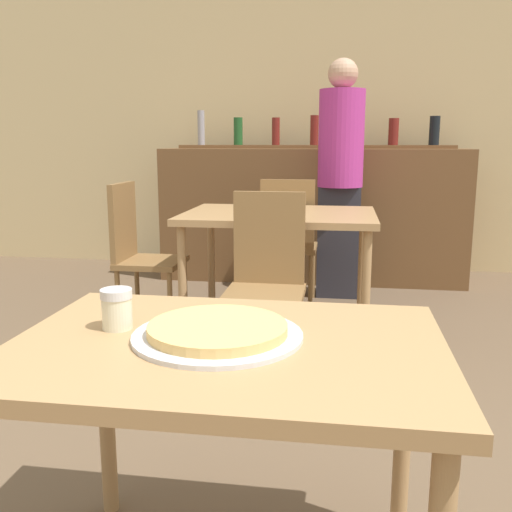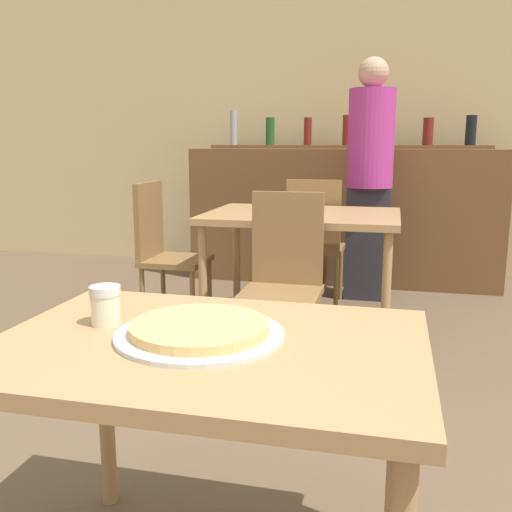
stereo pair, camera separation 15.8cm
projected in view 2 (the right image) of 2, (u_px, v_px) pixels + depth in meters
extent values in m
cube|color=#D1B784|center=(350.00, 119.00, 5.25)|extent=(8.00, 0.05, 2.80)
cube|color=#A87F51|center=(208.00, 348.00, 1.38)|extent=(1.04, 0.75, 0.04)
cylinder|color=#A87F51|center=(106.00, 407.00, 1.86)|extent=(0.05, 0.05, 0.68)
cylinder|color=#A87F51|center=(396.00, 442.00, 1.65)|extent=(0.05, 0.05, 0.68)
cube|color=#A87F51|center=(302.00, 216.00, 3.49)|extent=(1.16, 0.86, 0.04)
cylinder|color=#A87F51|center=(203.00, 286.00, 3.33)|extent=(0.05, 0.05, 0.73)
cylinder|color=#A87F51|center=(386.00, 297.00, 3.09)|extent=(0.05, 0.05, 0.73)
cylinder|color=#A87F51|center=(237.00, 261.00, 4.03)|extent=(0.05, 0.05, 0.73)
cylinder|color=#A87F51|center=(388.00, 269.00, 3.79)|extent=(0.05, 0.05, 0.73)
cube|color=brown|center=(343.00, 215.00, 4.94)|extent=(2.60, 0.56, 1.14)
cube|color=brown|center=(346.00, 147.00, 4.95)|extent=(2.39, 0.24, 0.03)
cylinder|color=#9999A3|center=(234.00, 128.00, 5.16)|extent=(0.06, 0.06, 0.30)
cylinder|color=#1E5123|center=(270.00, 131.00, 5.08)|extent=(0.08, 0.08, 0.24)
cylinder|color=maroon|center=(308.00, 131.00, 5.01)|extent=(0.07, 0.07, 0.24)
cylinder|color=maroon|center=(347.00, 130.00, 4.93)|extent=(0.07, 0.07, 0.25)
cylinder|color=black|center=(387.00, 126.00, 4.84)|extent=(0.07, 0.07, 0.31)
cylinder|color=maroon|center=(428.00, 131.00, 4.77)|extent=(0.09, 0.09, 0.23)
cylinder|color=black|center=(471.00, 130.00, 4.69)|extent=(0.09, 0.09, 0.24)
cube|color=olive|center=(280.00, 295.00, 2.90)|extent=(0.40, 0.40, 0.04)
cube|color=olive|center=(288.00, 238.00, 3.02)|extent=(0.38, 0.04, 0.49)
cylinder|color=olive|center=(240.00, 345.00, 2.82)|extent=(0.03, 0.03, 0.41)
cylinder|color=olive|center=(308.00, 351.00, 2.75)|extent=(0.03, 0.03, 0.41)
cylinder|color=olive|center=(256.00, 324.00, 3.15)|extent=(0.03, 0.03, 0.41)
cylinder|color=olive|center=(317.00, 329.00, 3.07)|extent=(0.03, 0.03, 0.41)
cube|color=olive|center=(316.00, 248.00, 4.20)|extent=(0.40, 0.40, 0.04)
cube|color=olive|center=(313.00, 215.00, 3.97)|extent=(0.38, 0.04, 0.49)
cylinder|color=olive|center=(341.00, 273.00, 4.36)|extent=(0.03, 0.03, 0.41)
cylinder|color=olive|center=(297.00, 271.00, 4.44)|extent=(0.03, 0.03, 0.41)
cylinder|color=olive|center=(336.00, 284.00, 4.04)|extent=(0.03, 0.03, 0.41)
cylinder|color=olive|center=(289.00, 281.00, 4.12)|extent=(0.03, 0.03, 0.41)
cube|color=olive|center=(176.00, 261.00, 3.74)|extent=(0.40, 0.40, 0.04)
cube|color=olive|center=(149.00, 220.00, 3.73)|extent=(0.04, 0.38, 0.49)
cylinder|color=olive|center=(193.00, 302.00, 3.58)|extent=(0.03, 0.03, 0.41)
cylinder|color=olive|center=(209.00, 289.00, 3.91)|extent=(0.03, 0.03, 0.41)
cylinder|color=olive|center=(143.00, 299.00, 3.66)|extent=(0.03, 0.03, 0.41)
cylinder|color=olive|center=(163.00, 286.00, 3.99)|extent=(0.03, 0.03, 0.41)
cylinder|color=silver|center=(200.00, 334.00, 1.40)|extent=(0.42, 0.42, 0.01)
cylinder|color=#E0B266|center=(200.00, 327.00, 1.40)|extent=(0.34, 0.34, 0.02)
cylinder|color=beige|center=(106.00, 310.00, 1.49)|extent=(0.08, 0.08, 0.08)
cylinder|color=silver|center=(105.00, 290.00, 1.48)|extent=(0.08, 0.08, 0.02)
cube|color=#2D2D38|center=(367.00, 244.00, 4.35)|extent=(0.32, 0.18, 0.86)
cylinder|color=#B2338C|center=(371.00, 139.00, 4.20)|extent=(0.34, 0.34, 0.72)
sphere|color=tan|center=(374.00, 73.00, 4.11)|extent=(0.22, 0.22, 0.22)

